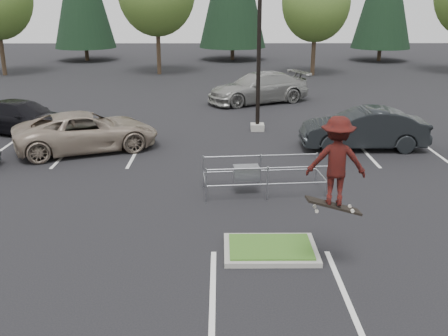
{
  "coord_description": "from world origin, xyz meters",
  "views": [
    {
      "loc": [
        -1.19,
        -11.22,
        5.77
      ],
      "look_at": [
        -1.09,
        1.5,
        1.62
      ],
      "focal_mm": 42.0,
      "sensor_mm": 36.0,
      "label": 1
    }
  ],
  "objects_px": {
    "cart_corral": "(250,173)",
    "car_far_silver": "(260,88)",
    "car_r_charc": "(363,129)",
    "light_pole": "(259,27)",
    "skateboarder": "(337,162)",
    "car_l_black": "(21,117)",
    "car_l_tan": "(85,132)",
    "decid_c": "(316,5)"
  },
  "relations": [
    {
      "from": "skateboarder",
      "to": "car_l_tan",
      "type": "relative_size",
      "value": 0.39
    },
    {
      "from": "decid_c",
      "to": "cart_corral",
      "type": "height_order",
      "value": "decid_c"
    },
    {
      "from": "car_far_silver",
      "to": "car_l_tan",
      "type": "bearing_deg",
      "value": -62.04
    },
    {
      "from": "cart_corral",
      "to": "decid_c",
      "type": "bearing_deg",
      "value": 71.2
    },
    {
      "from": "car_l_black",
      "to": "car_r_charc",
      "type": "height_order",
      "value": "car_r_charc"
    },
    {
      "from": "car_far_silver",
      "to": "light_pole",
      "type": "bearing_deg",
      "value": -29.76
    },
    {
      "from": "decid_c",
      "to": "car_r_charc",
      "type": "distance_m",
      "value": 21.38
    },
    {
      "from": "car_l_black",
      "to": "car_r_charc",
      "type": "xyz_separation_m",
      "value": [
        14.5,
        -2.52,
        0.08
      ]
    },
    {
      "from": "decid_c",
      "to": "car_l_tan",
      "type": "distance_m",
      "value": 24.95
    },
    {
      "from": "skateboarder",
      "to": "decid_c",
      "type": "bearing_deg",
      "value": -91.41
    },
    {
      "from": "decid_c",
      "to": "cart_corral",
      "type": "distance_m",
      "value": 27.01
    },
    {
      "from": "car_l_tan",
      "to": "car_l_black",
      "type": "bearing_deg",
      "value": 28.91
    },
    {
      "from": "car_l_black",
      "to": "cart_corral",
      "type": "bearing_deg",
      "value": -105.52
    },
    {
      "from": "cart_corral",
      "to": "car_far_silver",
      "type": "distance_m",
      "value": 14.75
    },
    {
      "from": "light_pole",
      "to": "car_l_tan",
      "type": "distance_m",
      "value": 8.62
    },
    {
      "from": "car_r_charc",
      "to": "car_l_black",
      "type": "bearing_deg",
      "value": -98.96
    },
    {
      "from": "car_l_black",
      "to": "decid_c",
      "type": "bearing_deg",
      "value": -18.85
    },
    {
      "from": "light_pole",
      "to": "car_far_silver",
      "type": "bearing_deg",
      "value": 84.96
    },
    {
      "from": "light_pole",
      "to": "decid_c",
      "type": "bearing_deg",
      "value": 72.89
    },
    {
      "from": "cart_corral",
      "to": "car_far_silver",
      "type": "relative_size",
      "value": 0.64
    },
    {
      "from": "car_l_tan",
      "to": "car_l_black",
      "type": "xyz_separation_m",
      "value": [
        -3.5,
        2.8,
        -0.04
      ]
    },
    {
      "from": "light_pole",
      "to": "car_l_black",
      "type": "height_order",
      "value": "light_pole"
    },
    {
      "from": "decid_c",
      "to": "car_l_tan",
      "type": "xyz_separation_m",
      "value": [
        -12.49,
        -21.13,
        -4.49
      ]
    },
    {
      "from": "cart_corral",
      "to": "skateboarder",
      "type": "bearing_deg",
      "value": -78.71
    },
    {
      "from": "skateboarder",
      "to": "light_pole",
      "type": "bearing_deg",
      "value": -79.49
    },
    {
      "from": "cart_corral",
      "to": "car_r_charc",
      "type": "relative_size",
      "value": 0.78
    },
    {
      "from": "skateboarder",
      "to": "car_l_black",
      "type": "height_order",
      "value": "skateboarder"
    },
    {
      "from": "cart_corral",
      "to": "car_r_charc",
      "type": "xyz_separation_m",
      "value": [
        4.77,
        5.01,
        0.15
      ]
    },
    {
      "from": "decid_c",
      "to": "car_far_silver",
      "type": "bearing_deg",
      "value": -113.68
    },
    {
      "from": "cart_corral",
      "to": "car_far_silver",
      "type": "height_order",
      "value": "car_far_silver"
    },
    {
      "from": "decid_c",
      "to": "skateboarder",
      "type": "relative_size",
      "value": 3.95
    },
    {
      "from": "car_l_tan",
      "to": "car_r_charc",
      "type": "height_order",
      "value": "car_r_charc"
    },
    {
      "from": "car_r_charc",
      "to": "light_pole",
      "type": "bearing_deg",
      "value": -126.17
    },
    {
      "from": "decid_c",
      "to": "car_r_charc",
      "type": "xyz_separation_m",
      "value": [
        -1.49,
        -20.86,
        -4.45
      ]
    },
    {
      "from": "skateboarder",
      "to": "car_l_black",
      "type": "relative_size",
      "value": 0.42
    },
    {
      "from": "decid_c",
      "to": "car_r_charc",
      "type": "relative_size",
      "value": 1.71
    },
    {
      "from": "cart_corral",
      "to": "car_far_silver",
      "type": "bearing_deg",
      "value": 79.53
    },
    {
      "from": "skateboarder",
      "to": "car_l_tan",
      "type": "xyz_separation_m",
      "value": [
        -7.7,
        9.7,
        -1.8
      ]
    },
    {
      "from": "decid_c",
      "to": "car_r_charc",
      "type": "bearing_deg",
      "value": -94.09
    },
    {
      "from": "light_pole",
      "to": "car_r_charc",
      "type": "xyz_separation_m",
      "value": [
        4.0,
        -3.02,
        -3.75
      ]
    },
    {
      "from": "cart_corral",
      "to": "car_l_tan",
      "type": "height_order",
      "value": "car_l_tan"
    },
    {
      "from": "car_l_tan",
      "to": "cart_corral",
      "type": "bearing_deg",
      "value": -149.74
    }
  ]
}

